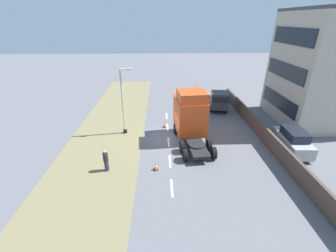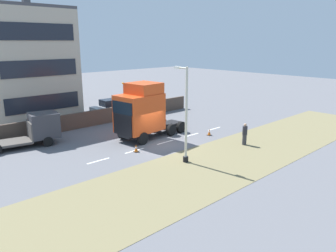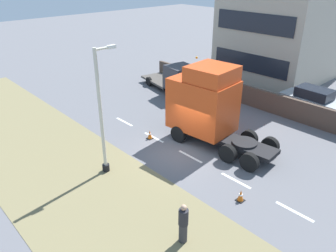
% 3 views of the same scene
% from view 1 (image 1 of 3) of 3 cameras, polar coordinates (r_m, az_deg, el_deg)
% --- Properties ---
extents(ground_plane, '(120.00, 120.00, 0.00)m').
position_cam_1_polar(ground_plane, '(21.93, 0.06, -3.19)').
color(ground_plane, slate).
rests_on(ground_plane, ground).
extents(grass_verge, '(7.00, 44.00, 0.01)m').
position_cam_1_polar(grass_verge, '(22.56, -15.38, -3.31)').
color(grass_verge, olive).
rests_on(grass_verge, ground).
extents(lane_markings, '(0.16, 14.60, 0.00)m').
position_cam_1_polar(lane_markings, '(21.32, 0.13, -4.09)').
color(lane_markings, white).
rests_on(lane_markings, ground).
extents(boundary_wall, '(0.25, 24.00, 1.54)m').
position_cam_1_polar(boundary_wall, '(23.64, 22.43, -0.96)').
color(boundary_wall, '#4C3D33').
rests_on(boundary_wall, ground).
extents(building_block, '(10.80, 8.66, 12.68)m').
position_cam_1_polar(building_block, '(30.20, 36.80, 11.57)').
color(building_block, '#B7AD99').
rests_on(building_block, ground).
extents(lorry_cab, '(3.25, 6.95, 4.95)m').
position_cam_1_polar(lorry_cab, '(21.12, 5.72, 2.76)').
color(lorry_cab, black).
rests_on(lorry_cab, ground).
extents(flatbed_truck, '(3.15, 6.46, 2.56)m').
position_cam_1_polar(flatbed_truck, '(28.93, 12.85, 6.38)').
color(flatbed_truck, '#333338').
rests_on(flatbed_truck, ground).
extents(parked_car, '(2.06, 4.42, 2.05)m').
position_cam_1_polar(parked_car, '(22.34, 29.08, -3.25)').
color(parked_car, '#9EA3A8').
rests_on(parked_car, ground).
extents(lamp_post, '(1.31, 0.37, 6.56)m').
position_cam_1_polar(lamp_post, '(22.22, -11.20, 5.09)').
color(lamp_post, black).
rests_on(lamp_post, ground).
extents(pedestrian, '(0.39, 0.39, 1.79)m').
position_cam_1_polar(pedestrian, '(17.75, -15.47, -8.50)').
color(pedestrian, '#333338').
rests_on(pedestrian, ground).
extents(traffic_cone_lead, '(0.36, 0.36, 0.58)m').
position_cam_1_polar(traffic_cone_lead, '(17.55, -3.15, -10.29)').
color(traffic_cone_lead, black).
rests_on(traffic_cone_lead, ground).
extents(traffic_cone_trailing, '(0.36, 0.36, 0.58)m').
position_cam_1_polar(traffic_cone_trailing, '(24.09, -0.83, 0.32)').
color(traffic_cone_trailing, black).
rests_on(traffic_cone_trailing, ground).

